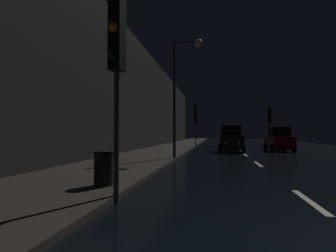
{
  "coord_description": "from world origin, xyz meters",
  "views": [
    {
      "loc": [
        -2.1,
        -3.32,
        1.57
      ],
      "look_at": [
        -5.66,
        15.5,
        2.11
      ],
      "focal_mm": 26.97,
      "sensor_mm": 36.0,
      "label": 1
    }
  ],
  "objects_px": {
    "traffic_light_far_left": "(196,118)",
    "trash_bin_curbside": "(104,168)",
    "car_parked_right_far": "(279,140)",
    "traffic_light_near_left": "(117,46)",
    "traffic_light_far_right": "(270,118)",
    "streetlamp_overhead": "(182,80)",
    "car_approaching_headlights": "(231,140)",
    "car_distant_taillights": "(237,138)"
  },
  "relations": [
    {
      "from": "car_approaching_headlights",
      "to": "car_parked_right_far",
      "type": "relative_size",
      "value": 1.06
    },
    {
      "from": "streetlamp_overhead",
      "to": "traffic_light_far_left",
      "type": "bearing_deg",
      "value": 91.16
    },
    {
      "from": "traffic_light_far_right",
      "to": "car_parked_right_far",
      "type": "distance_m",
      "value": 8.27
    },
    {
      "from": "traffic_light_far_right",
      "to": "traffic_light_near_left",
      "type": "bearing_deg",
      "value": -28.35
    },
    {
      "from": "trash_bin_curbside",
      "to": "streetlamp_overhead",
      "type": "bearing_deg",
      "value": 81.78
    },
    {
      "from": "car_approaching_headlights",
      "to": "car_distant_taillights",
      "type": "distance_m",
      "value": 18.64
    },
    {
      "from": "traffic_light_near_left",
      "to": "trash_bin_curbside",
      "type": "relative_size",
      "value": 5.27
    },
    {
      "from": "traffic_light_far_right",
      "to": "car_parked_right_far",
      "type": "height_order",
      "value": "traffic_light_far_right"
    },
    {
      "from": "trash_bin_curbside",
      "to": "car_distant_taillights",
      "type": "height_order",
      "value": "car_distant_taillights"
    },
    {
      "from": "trash_bin_curbside",
      "to": "car_parked_right_far",
      "type": "height_order",
      "value": "car_parked_right_far"
    },
    {
      "from": "traffic_light_near_left",
      "to": "car_distant_taillights",
      "type": "distance_m",
      "value": 35.83
    },
    {
      "from": "traffic_light_far_right",
      "to": "streetlamp_overhead",
      "type": "height_order",
      "value": "streetlamp_overhead"
    },
    {
      "from": "car_approaching_headlights",
      "to": "car_distant_taillights",
      "type": "height_order",
      "value": "car_approaching_headlights"
    },
    {
      "from": "traffic_light_far_left",
      "to": "trash_bin_curbside",
      "type": "bearing_deg",
      "value": 9.59
    },
    {
      "from": "streetlamp_overhead",
      "to": "traffic_light_near_left",
      "type": "bearing_deg",
      "value": -92.4
    },
    {
      "from": "trash_bin_curbside",
      "to": "traffic_light_near_left",
      "type": "bearing_deg",
      "value": -52.97
    },
    {
      "from": "traffic_light_near_left",
      "to": "car_approaching_headlights",
      "type": "distance_m",
      "value": 17.32
    },
    {
      "from": "car_approaching_headlights",
      "to": "car_distant_taillights",
      "type": "relative_size",
      "value": 1.21
    },
    {
      "from": "trash_bin_curbside",
      "to": "car_parked_right_far",
      "type": "distance_m",
      "value": 19.42
    },
    {
      "from": "streetlamp_overhead",
      "to": "car_parked_right_far",
      "type": "height_order",
      "value": "streetlamp_overhead"
    },
    {
      "from": "streetlamp_overhead",
      "to": "car_distant_taillights",
      "type": "bearing_deg",
      "value": 79.09
    },
    {
      "from": "traffic_light_near_left",
      "to": "trash_bin_curbside",
      "type": "distance_m",
      "value": 3.21
    },
    {
      "from": "trash_bin_curbside",
      "to": "car_distant_taillights",
      "type": "distance_m",
      "value": 34.86
    },
    {
      "from": "car_approaching_headlights",
      "to": "car_parked_right_far",
      "type": "xyz_separation_m",
      "value": [
        4.28,
        1.68,
        -0.05
      ]
    },
    {
      "from": "trash_bin_curbside",
      "to": "car_parked_right_far",
      "type": "bearing_deg",
      "value": 63.93
    },
    {
      "from": "traffic_light_near_left",
      "to": "trash_bin_curbside",
      "type": "bearing_deg",
      "value": -137.49
    },
    {
      "from": "traffic_light_near_left",
      "to": "trash_bin_curbside",
      "type": "xyz_separation_m",
      "value": [
        -0.76,
        1.01,
        -2.95
      ]
    },
    {
      "from": "streetlamp_overhead",
      "to": "car_distant_taillights",
      "type": "xyz_separation_m",
      "value": [
        5.09,
        26.44,
        -3.77
      ]
    },
    {
      "from": "traffic_light_far_left",
      "to": "trash_bin_curbside",
      "type": "height_order",
      "value": "traffic_light_far_left"
    },
    {
      "from": "traffic_light_far_right",
      "to": "streetlamp_overhead",
      "type": "xyz_separation_m",
      "value": [
        -8.2,
        -17.44,
        1.19
      ]
    },
    {
      "from": "trash_bin_curbside",
      "to": "car_approaching_headlights",
      "type": "relative_size",
      "value": 0.21
    },
    {
      "from": "traffic_light_near_left",
      "to": "car_distant_taillights",
      "type": "height_order",
      "value": "traffic_light_near_left"
    },
    {
      "from": "traffic_light_far_right",
      "to": "car_distant_taillights",
      "type": "xyz_separation_m",
      "value": [
        -3.11,
        9.0,
        -2.58
      ]
    },
    {
      "from": "streetlamp_overhead",
      "to": "car_parked_right_far",
      "type": "relative_size",
      "value": 1.65
    },
    {
      "from": "car_distant_taillights",
      "to": "car_parked_right_far",
      "type": "height_order",
      "value": "car_parked_right_far"
    },
    {
      "from": "trash_bin_curbside",
      "to": "car_approaching_headlights",
      "type": "distance_m",
      "value": 16.33
    },
    {
      "from": "streetlamp_overhead",
      "to": "trash_bin_curbside",
      "type": "bearing_deg",
      "value": -98.22
    },
    {
      "from": "car_distant_taillights",
      "to": "traffic_light_far_right",
      "type": "bearing_deg",
      "value": -160.95
    },
    {
      "from": "traffic_light_far_left",
      "to": "car_approaching_headlights",
      "type": "relative_size",
      "value": 1.03
    },
    {
      "from": "car_distant_taillights",
      "to": "traffic_light_near_left",
      "type": "bearing_deg",
      "value": 171.2
    },
    {
      "from": "streetlamp_overhead",
      "to": "car_approaching_headlights",
      "type": "height_order",
      "value": "streetlamp_overhead"
    },
    {
      "from": "car_parked_right_far",
      "to": "trash_bin_curbside",
      "type": "bearing_deg",
      "value": 153.93
    }
  ]
}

